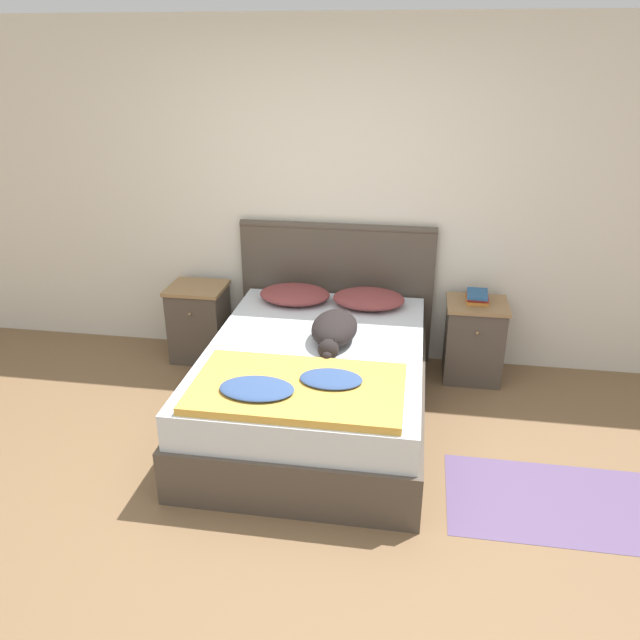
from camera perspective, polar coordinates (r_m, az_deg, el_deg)
name	(u,v)px	position (r m, az deg, el deg)	size (l,w,h in m)	color
ground_plane	(272,526)	(3.48, -4.43, -18.28)	(16.00, 16.00, 0.00)	brown
wall_back	(331,199)	(4.80, 1.01, 11.04)	(9.00, 0.06, 2.55)	silver
bed	(315,385)	(4.15, -0.43, -5.94)	(1.43, 1.97, 0.56)	#4C4238
headboard	(336,289)	(4.93, 1.50, 2.85)	(1.51, 0.06, 1.11)	#4C4238
nightstand_left	(200,322)	(5.08, -10.96, -0.17)	(0.44, 0.40, 0.61)	#4C4238
nightstand_right	(474,340)	(4.82, 13.87, -1.81)	(0.44, 0.40, 0.61)	#4C4238
pillow_left	(295,294)	(4.70, -2.32, 2.36)	(0.53, 0.40, 0.12)	brown
pillow_right	(369,299)	(4.63, 4.48, 1.96)	(0.53, 0.40, 0.12)	brown
quilt	(296,388)	(3.49, -2.21, -6.19)	(1.18, 0.70, 0.08)	gold
dog	(334,330)	(4.05, 1.32, -0.88)	(0.30, 0.68, 0.18)	black
book_stack	(477,297)	(4.70, 14.18, 2.06)	(0.16, 0.23, 0.07)	orange
rug	(557,502)	(3.85, 20.85, -15.33)	(1.22, 0.71, 0.00)	#604C75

